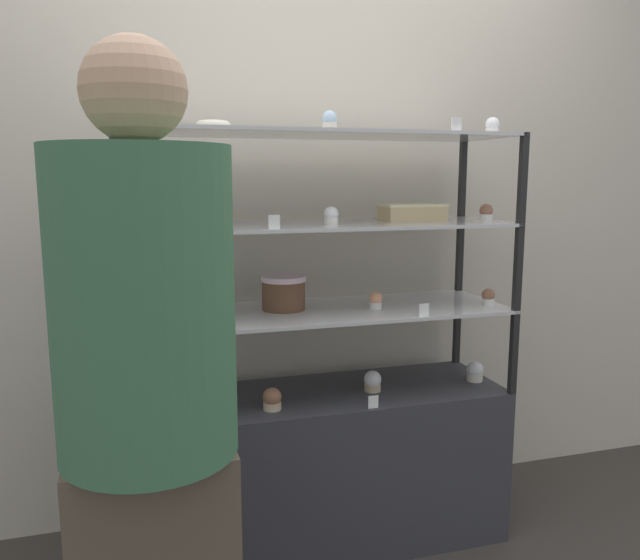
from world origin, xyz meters
The scene contains 27 objects.
ground_plane centered at (0.00, 0.00, 0.00)m, with size 20.00×20.00×0.00m, color #38332D.
back_wall centered at (0.00, 0.36, 1.30)m, with size 8.00×0.05×2.60m.
display_base centered at (0.00, 0.00, 0.29)m, with size 1.36×0.44×0.58m.
display_riser_lower centered at (0.00, 0.00, 0.88)m, with size 1.36×0.44×0.31m.
display_riser_middle centered at (0.00, 0.00, 1.19)m, with size 1.36×0.44×0.31m.
display_riser_upper centered at (0.00, 0.00, 1.50)m, with size 1.36×0.44×0.31m.
layer_cake_centerpiece centered at (-0.12, 0.05, 0.96)m, with size 0.16×0.16×0.12m.
sheet_cake_frosted centered at (0.36, 0.03, 1.24)m, with size 0.23×0.14×0.06m.
cupcake_0 centered at (-0.62, -0.07, 0.62)m, with size 0.06×0.06×0.08m.
cupcake_1 centered at (-0.20, -0.11, 0.62)m, with size 0.06×0.06×0.08m.
cupcake_2 centered at (0.19, -0.04, 0.62)m, with size 0.06×0.06×0.08m.
cupcake_3 centered at (0.61, -0.04, 0.62)m, with size 0.06×0.06×0.08m.
price_tag_0 centered at (0.13, -0.20, 0.61)m, with size 0.04×0.00×0.04m.
cupcake_4 centered at (-0.62, -0.11, 0.93)m, with size 0.05×0.05×0.06m.
cupcake_5 centered at (0.20, -0.04, 0.93)m, with size 0.05×0.05×0.06m.
cupcake_6 centered at (0.62, -0.10, 0.93)m, with size 0.05×0.05×0.06m.
price_tag_1 centered at (0.31, -0.20, 0.92)m, with size 0.04×0.00×0.04m.
cupcake_7 centered at (-0.61, -0.10, 1.24)m, with size 0.05×0.05×0.06m.
cupcake_8 centered at (0.01, -0.10, 1.24)m, with size 0.05×0.05×0.06m.
cupcake_9 centered at (0.62, -0.06, 1.24)m, with size 0.05×0.05×0.06m.
price_tag_2 centered at (-0.21, -0.20, 1.23)m, with size 0.04×0.00×0.04m.
cupcake_10 centered at (-0.62, -0.05, 1.55)m, with size 0.05×0.05×0.06m.
cupcake_11 centered at (0.00, -0.11, 1.55)m, with size 0.05×0.05×0.06m.
cupcake_12 centered at (0.63, -0.06, 1.55)m, with size 0.05×0.05×0.06m.
price_tag_3 centered at (0.41, -0.20, 1.54)m, with size 0.04×0.00×0.04m.
donut_glazed centered at (-0.36, 0.00, 1.53)m, with size 0.11×0.11×0.03m.
customer_figure centered at (-0.61, -0.74, 0.88)m, with size 0.38×0.38×1.65m.
Camera 1 is at (-0.62, -2.09, 1.37)m, focal length 35.00 mm.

